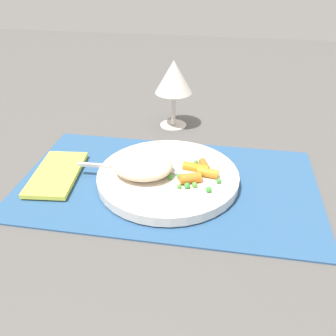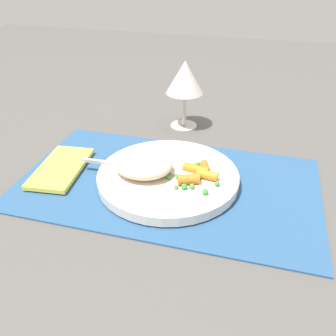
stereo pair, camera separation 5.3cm
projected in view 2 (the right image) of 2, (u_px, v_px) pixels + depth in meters
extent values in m
plane|color=#565451|center=(168.00, 184.00, 0.64)|extent=(2.40, 2.40, 0.00)
cube|color=#2D5684|center=(168.00, 182.00, 0.64)|extent=(0.52, 0.30, 0.01)
cylinder|color=silver|center=(168.00, 177.00, 0.64)|extent=(0.25, 0.25, 0.02)
ellipsoid|color=beige|center=(143.00, 164.00, 0.62)|extent=(0.10, 0.09, 0.04)
cylinder|color=orange|center=(206.00, 169.00, 0.63)|extent=(0.03, 0.04, 0.01)
cylinder|color=orange|center=(208.00, 174.00, 0.61)|extent=(0.04, 0.02, 0.02)
cylinder|color=orange|center=(196.00, 170.00, 0.62)|extent=(0.05, 0.02, 0.02)
cylinder|color=orange|center=(188.00, 179.00, 0.60)|extent=(0.04, 0.03, 0.02)
sphere|color=green|center=(205.00, 192.00, 0.57)|extent=(0.01, 0.01, 0.01)
sphere|color=green|center=(169.00, 177.00, 0.61)|extent=(0.01, 0.01, 0.01)
sphere|color=#4B9A36|center=(198.00, 164.00, 0.65)|extent=(0.01, 0.01, 0.01)
sphere|color=#59B344|center=(192.00, 186.00, 0.59)|extent=(0.01, 0.01, 0.01)
sphere|color=green|center=(217.00, 184.00, 0.59)|extent=(0.01, 0.01, 0.01)
sphere|color=#53B53B|center=(204.00, 173.00, 0.62)|extent=(0.01, 0.01, 0.01)
sphere|color=green|center=(184.00, 187.00, 0.59)|extent=(0.01, 0.01, 0.01)
sphere|color=#54B139|center=(216.00, 178.00, 0.61)|extent=(0.01, 0.01, 0.01)
sphere|color=#54A540|center=(178.00, 177.00, 0.61)|extent=(0.01, 0.01, 0.01)
sphere|color=#529E39|center=(200.00, 169.00, 0.63)|extent=(0.01, 0.01, 0.01)
sphere|color=green|center=(178.00, 176.00, 0.61)|extent=(0.01, 0.01, 0.01)
sphere|color=#55A544|center=(176.00, 187.00, 0.59)|extent=(0.01, 0.01, 0.01)
sphere|color=#58932F|center=(196.00, 165.00, 0.65)|extent=(0.01, 0.01, 0.01)
sphere|color=#53A535|center=(198.00, 178.00, 0.61)|extent=(0.01, 0.01, 0.01)
cube|color=#BDBDBD|center=(183.00, 173.00, 0.62)|extent=(0.05, 0.02, 0.01)
cube|color=#BDBDBD|center=(124.00, 166.00, 0.65)|extent=(0.17, 0.01, 0.01)
cylinder|color=silver|center=(184.00, 125.00, 0.84)|extent=(0.06, 0.06, 0.00)
cylinder|color=silver|center=(184.00, 109.00, 0.82)|extent=(0.01, 0.01, 0.08)
cone|color=silver|center=(185.00, 77.00, 0.78)|extent=(0.08, 0.08, 0.07)
cube|color=#EAE54C|center=(61.00, 168.00, 0.67)|extent=(0.09, 0.15, 0.01)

